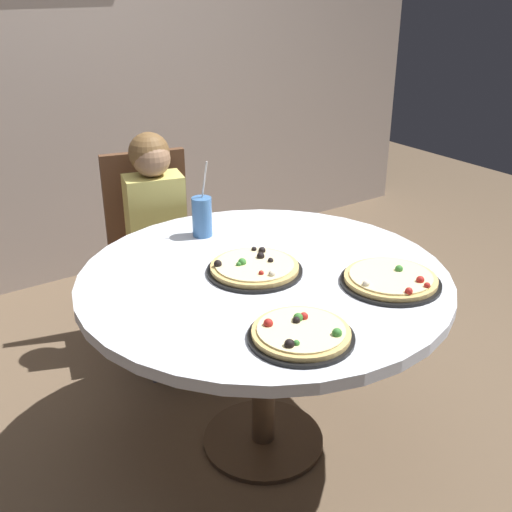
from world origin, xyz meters
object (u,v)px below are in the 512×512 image
at_px(pizza_pepperoni, 391,280).
at_px(soda_cup, 202,217).
at_px(diner_child, 162,264).
at_px(chair_wooden, 152,241).
at_px(pizza_veggie, 254,268).
at_px(dining_table, 264,296).
at_px(pizza_cheese, 301,334).

bearing_deg(pizza_pepperoni, soda_cup, 112.74).
bearing_deg(diner_child, chair_wooden, 77.53).
xyz_separation_m(diner_child, pizza_veggie, (-0.00, -0.76, 0.28)).
distance_m(dining_table, pizza_pepperoni, 0.45).
bearing_deg(dining_table, pizza_cheese, -111.30).
relative_size(dining_table, pizza_veggie, 3.85).
relative_size(dining_table, diner_child, 1.21).
relative_size(pizza_veggie, pizza_pepperoni, 0.99).
height_order(pizza_cheese, soda_cup, soda_cup).
xyz_separation_m(pizza_cheese, pizza_pepperoni, (0.47, 0.10, -0.00)).
bearing_deg(pizza_veggie, chair_wooden, 87.44).
bearing_deg(soda_cup, pizza_veggie, -92.83).
xyz_separation_m(pizza_veggie, pizza_pepperoni, (0.33, -0.34, -0.00)).
relative_size(pizza_cheese, pizza_pepperoni, 0.91).
height_order(diner_child, pizza_veggie, diner_child).
bearing_deg(soda_cup, dining_table, -89.88).
bearing_deg(pizza_pepperoni, chair_wooden, 102.64).
distance_m(pizza_veggie, soda_cup, 0.40).
bearing_deg(chair_wooden, pizza_veggie, -92.56).
relative_size(dining_table, pizza_cheese, 4.18).
xyz_separation_m(diner_child, pizza_pepperoni, (0.33, -1.10, 0.28)).
bearing_deg(pizza_veggie, dining_table, -55.54).
bearing_deg(dining_table, chair_wooden, 88.73).
height_order(chair_wooden, soda_cup, soda_cup).
bearing_deg(diner_child, soda_cup, -87.34).
distance_m(chair_wooden, pizza_pepperoni, 1.33).
height_order(dining_table, pizza_pepperoni, pizza_pepperoni).
bearing_deg(diner_child, dining_table, -88.71).
height_order(pizza_cheese, pizza_pepperoni, pizza_cheese).
bearing_deg(pizza_veggie, pizza_cheese, -107.56).
height_order(dining_table, diner_child, diner_child).
height_order(pizza_veggie, soda_cup, soda_cup).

